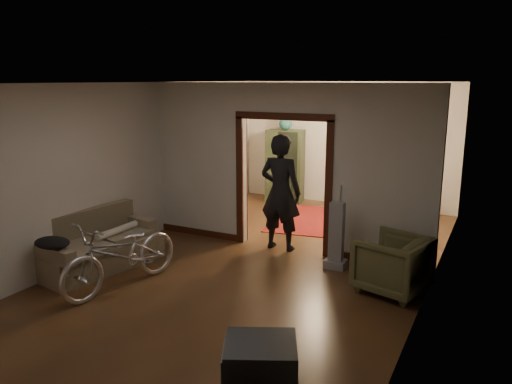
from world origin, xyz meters
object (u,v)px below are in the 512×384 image
Objects in this scene: bicycle at (122,254)px; desk at (387,200)px; sofa at (99,241)px; person at (280,192)px; armchair at (392,264)px; locker at (285,166)px.

bicycle reaches higher than desk.
bicycle is (0.85, -0.44, 0.07)m from sofa.
person is (2.12, 2.06, 0.55)m from sofa.
person reaches higher than bicycle.
sofa reaches higher than desk.
sofa is at bearing -59.42° from armchair.
armchair is (3.36, 1.57, -0.10)m from bicycle.
desk is at bearing -151.03° from armchair.
locker reaches higher than sofa.
person reaches higher than sofa.
person reaches higher than armchair.
armchair is 3.98m from desk.
locker is (-1.30, 3.17, -0.14)m from person.
locker is (-0.03, 5.67, 0.35)m from bicycle.
armchair is at bearing -59.24° from locker.
locker is at bearing 91.03° from sofa.
person is (1.27, 2.50, 0.49)m from bicycle.
sofa is 1.98× the size of desk.
locker reaches higher than bicycle.
person is 1.17× the size of locker.
armchair is at bearing -86.10° from desk.
armchair is at bearing 35.39° from bicycle.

